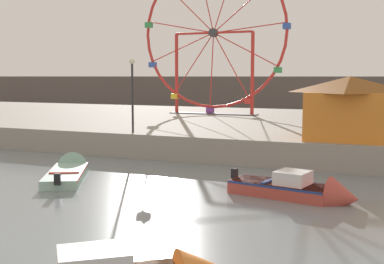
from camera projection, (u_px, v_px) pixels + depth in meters
quay_promenade at (228, 127)px, 37.85m from camera, size 110.00×24.21×1.33m
distant_town_skyline at (302, 94)px, 63.18m from camera, size 140.00×3.00×4.40m
motorboat_seafoam at (70, 170)px, 22.96m from camera, size 3.93×5.54×1.38m
motorboat_faded_red at (303, 190)px, 18.38m from camera, size 5.03×2.32×1.44m
ferris_wheel_red_frame at (213, 35)px, 40.96m from camera, size 12.44×1.20×12.74m
carnival_booth_orange_canopy at (349, 107)px, 24.78m from camera, size 4.35×3.71×3.12m
promenade_lamp_near at (132, 85)px, 27.87m from camera, size 0.32×0.32×4.08m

